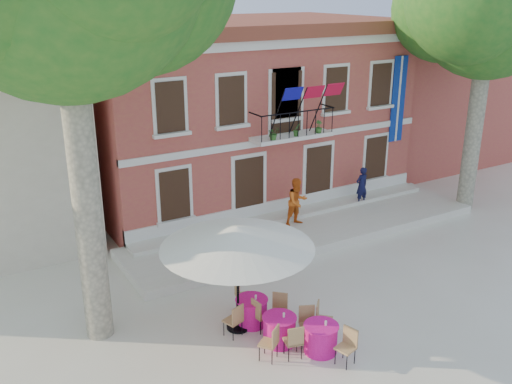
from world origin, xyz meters
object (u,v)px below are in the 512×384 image
object	(u,v)px
pedestrian_orange	(297,202)
cafe_table_0	(252,310)
patio_umbrella	(237,237)
pedestrian_navy	(362,186)
cafe_table_1	(321,337)
cafe_table_3	(279,329)
plane_tree_east	(490,7)

from	to	relation	value
pedestrian_orange	cafe_table_0	world-z (taller)	pedestrian_orange
patio_umbrella	cafe_table_0	bearing A→B (deg)	-1.34
pedestrian_navy	cafe_table_1	world-z (taller)	pedestrian_navy
pedestrian_navy	pedestrian_orange	bearing A→B (deg)	4.30
pedestrian_orange	cafe_table_3	xyz separation A→B (m)	(-4.42, -5.74, -0.78)
patio_umbrella	cafe_table_1	world-z (taller)	patio_umbrella
plane_tree_east	cafe_table_1	size ratio (longest dim) A/B	5.99
plane_tree_east	pedestrian_navy	bearing A→B (deg)	154.09
cafe_table_0	patio_umbrella	bearing A→B (deg)	178.66
cafe_table_0	pedestrian_navy	bearing A→B (deg)	32.00
plane_tree_east	cafe_table_0	bearing A→B (deg)	-165.54
pedestrian_orange	cafe_table_3	world-z (taller)	pedestrian_orange
pedestrian_orange	cafe_table_3	size ratio (longest dim) A/B	0.98
cafe_table_3	pedestrian_navy	bearing A→B (deg)	38.04
plane_tree_east	cafe_table_3	size ratio (longest dim) A/B	5.87
patio_umbrella	pedestrian_orange	world-z (taller)	patio_umbrella
plane_tree_east	cafe_table_0	distance (m)	14.61
patio_umbrella	pedestrian_orange	size ratio (longest dim) A/B	2.22
pedestrian_orange	cafe_table_0	distance (m)	6.55
plane_tree_east	pedestrian_navy	size ratio (longest dim) A/B	6.90
patio_umbrella	pedestrian_orange	bearing A→B (deg)	42.52
plane_tree_east	cafe_table_3	xyz separation A→B (m)	(-11.89, -4.25, -7.63)
plane_tree_east	pedestrian_orange	size ratio (longest dim) A/B	6.02
patio_umbrella	pedestrian_orange	xyz separation A→B (m)	(5.01, 4.60, -1.49)
cafe_table_0	cafe_table_1	distance (m)	2.17
plane_tree_east	cafe_table_3	world-z (taller)	plane_tree_east
pedestrian_navy	cafe_table_3	size ratio (longest dim) A/B	0.85
cafe_table_0	cafe_table_3	distance (m)	1.15
pedestrian_navy	cafe_table_0	size ratio (longest dim) A/B	0.86
plane_tree_east	patio_umbrella	size ratio (longest dim) A/B	2.71
plane_tree_east	pedestrian_navy	xyz separation A→B (m)	(-3.99, 1.94, -6.97)
plane_tree_east	patio_umbrella	world-z (taller)	plane_tree_east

